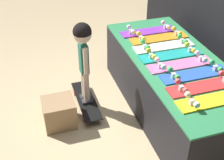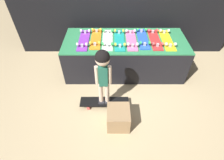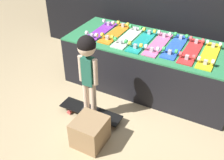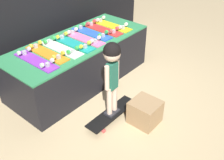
{
  "view_description": "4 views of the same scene",
  "coord_description": "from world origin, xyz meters",
  "px_view_note": "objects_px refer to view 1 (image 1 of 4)",
  "views": [
    {
      "loc": [
        2.52,
        -0.98,
        2.35
      ],
      "look_at": [
        -0.22,
        -0.11,
        0.41
      ],
      "focal_mm": 50.0,
      "sensor_mm": 36.0,
      "label": 1
    },
    {
      "loc": [
        -0.24,
        -2.19,
        2.29
      ],
      "look_at": [
        -0.24,
        -0.12,
        0.32
      ],
      "focal_mm": 28.0,
      "sensor_mm": 36.0,
      "label": 2
    },
    {
      "loc": [
        0.99,
        -2.37,
        2.17
      ],
      "look_at": [
        -0.24,
        -0.07,
        0.38
      ],
      "focal_mm": 42.0,
      "sensor_mm": 36.0,
      "label": 3
    },
    {
      "loc": [
        -2.29,
        -2.0,
        2.29
      ],
      "look_at": [
        -0.16,
        -0.22,
        0.41
      ],
      "focal_mm": 42.0,
      "sensor_mm": 36.0,
      "label": 4
    }
  ],
  "objects_px": {
    "storage_box": "(59,112)",
    "skateboard_purple_on_rack": "(148,31)",
    "skateboard_orange_on_rack": "(159,37)",
    "skateboard_white_on_rack": "(164,45)",
    "skateboard_pink_on_rack": "(180,64)",
    "skateboard_red_on_rack": "(203,86)",
    "child": "(83,49)",
    "skateboard_on_floor": "(86,101)",
    "skateboard_yellow_on_rack": "(215,99)",
    "skateboard_blue_on_rack": "(195,73)",
    "skateboard_teal_on_rack": "(171,54)"
  },
  "relations": [
    {
      "from": "skateboard_orange_on_rack",
      "to": "skateboard_pink_on_rack",
      "type": "distance_m",
      "value": 0.63
    },
    {
      "from": "skateboard_blue_on_rack",
      "to": "skateboard_teal_on_rack",
      "type": "bearing_deg",
      "value": -173.04
    },
    {
      "from": "skateboard_teal_on_rack",
      "to": "skateboard_red_on_rack",
      "type": "distance_m",
      "value": 0.63
    },
    {
      "from": "skateboard_red_on_rack",
      "to": "skateboard_pink_on_rack",
      "type": "bearing_deg",
      "value": -177.96
    },
    {
      "from": "skateboard_blue_on_rack",
      "to": "skateboard_on_floor",
      "type": "bearing_deg",
      "value": -124.96
    },
    {
      "from": "skateboard_teal_on_rack",
      "to": "storage_box",
      "type": "bearing_deg",
      "value": -91.8
    },
    {
      "from": "skateboard_white_on_rack",
      "to": "skateboard_blue_on_rack",
      "type": "distance_m",
      "value": 0.63
    },
    {
      "from": "skateboard_white_on_rack",
      "to": "skateboard_orange_on_rack",
      "type": "bearing_deg",
      "value": 170.52
    },
    {
      "from": "skateboard_purple_on_rack",
      "to": "skateboard_orange_on_rack",
      "type": "xyz_separation_m",
      "value": [
        0.21,
        0.05,
        0.0
      ]
    },
    {
      "from": "skateboard_teal_on_rack",
      "to": "storage_box",
      "type": "xyz_separation_m",
      "value": [
        -0.04,
        -1.26,
        -0.53
      ]
    },
    {
      "from": "skateboard_orange_on_rack",
      "to": "skateboard_pink_on_rack",
      "type": "xyz_separation_m",
      "value": [
        0.63,
        -0.04,
        0.0
      ]
    },
    {
      "from": "skateboard_yellow_on_rack",
      "to": "storage_box",
      "type": "xyz_separation_m",
      "value": [
        -0.88,
        -1.27,
        -0.53
      ]
    },
    {
      "from": "skateboard_red_on_rack",
      "to": "child",
      "type": "relative_size",
      "value": 0.72
    },
    {
      "from": "skateboard_on_floor",
      "to": "storage_box",
      "type": "bearing_deg",
      "value": -58.59
    },
    {
      "from": "skateboard_blue_on_rack",
      "to": "skateboard_on_floor",
      "type": "height_order",
      "value": "skateboard_blue_on_rack"
    },
    {
      "from": "skateboard_purple_on_rack",
      "to": "skateboard_pink_on_rack",
      "type": "distance_m",
      "value": 0.84
    },
    {
      "from": "skateboard_orange_on_rack",
      "to": "child",
      "type": "distance_m",
      "value": 0.98
    },
    {
      "from": "storage_box",
      "to": "skateboard_purple_on_rack",
      "type": "bearing_deg",
      "value": 114.92
    },
    {
      "from": "skateboard_white_on_rack",
      "to": "child",
      "type": "xyz_separation_m",
      "value": [
        -0.04,
        -0.93,
        0.09
      ]
    },
    {
      "from": "skateboard_teal_on_rack",
      "to": "child",
      "type": "relative_size",
      "value": 0.72
    },
    {
      "from": "skateboard_purple_on_rack",
      "to": "skateboard_yellow_on_rack",
      "type": "relative_size",
      "value": 1.0
    },
    {
      "from": "skateboard_red_on_rack",
      "to": "child",
      "type": "bearing_deg",
      "value": -133.39
    },
    {
      "from": "skateboard_on_floor",
      "to": "child",
      "type": "relative_size",
      "value": 0.8
    },
    {
      "from": "skateboard_pink_on_rack",
      "to": "skateboard_blue_on_rack",
      "type": "relative_size",
      "value": 1.0
    },
    {
      "from": "skateboard_blue_on_rack",
      "to": "skateboard_red_on_rack",
      "type": "bearing_deg",
      "value": -7.95
    },
    {
      "from": "skateboard_pink_on_rack",
      "to": "skateboard_red_on_rack",
      "type": "distance_m",
      "value": 0.42
    },
    {
      "from": "skateboard_white_on_rack",
      "to": "skateboard_teal_on_rack",
      "type": "distance_m",
      "value": 0.21
    },
    {
      "from": "child",
      "to": "storage_box",
      "type": "bearing_deg",
      "value": -59.83
    },
    {
      "from": "skateboard_yellow_on_rack",
      "to": "child",
      "type": "relative_size",
      "value": 0.72
    },
    {
      "from": "skateboard_white_on_rack",
      "to": "skateboard_pink_on_rack",
      "type": "height_order",
      "value": "same"
    },
    {
      "from": "skateboard_white_on_rack",
      "to": "skateboard_pink_on_rack",
      "type": "bearing_deg",
      "value": -1.28
    },
    {
      "from": "skateboard_white_on_rack",
      "to": "storage_box",
      "type": "height_order",
      "value": "skateboard_white_on_rack"
    },
    {
      "from": "skateboard_white_on_rack",
      "to": "skateboard_pink_on_rack",
      "type": "distance_m",
      "value": 0.42
    },
    {
      "from": "storage_box",
      "to": "skateboard_white_on_rack",
      "type": "bearing_deg",
      "value": 97.55
    },
    {
      "from": "skateboard_purple_on_rack",
      "to": "skateboard_yellow_on_rack",
      "type": "distance_m",
      "value": 1.47
    },
    {
      "from": "storage_box",
      "to": "skateboard_blue_on_rack",
      "type": "bearing_deg",
      "value": 70.76
    },
    {
      "from": "skateboard_purple_on_rack",
      "to": "skateboard_red_on_rack",
      "type": "relative_size",
      "value": 1.0
    },
    {
      "from": "skateboard_teal_on_rack",
      "to": "skateboard_white_on_rack",
      "type": "bearing_deg",
      "value": 175.54
    },
    {
      "from": "skateboard_red_on_rack",
      "to": "skateboard_on_floor",
      "type": "distance_m",
      "value": 1.42
    },
    {
      "from": "skateboard_purple_on_rack",
      "to": "skateboard_pink_on_rack",
      "type": "xyz_separation_m",
      "value": [
        0.84,
        0.0,
        0.0
      ]
    },
    {
      "from": "skateboard_orange_on_rack",
      "to": "skateboard_blue_on_rack",
      "type": "height_order",
      "value": "same"
    },
    {
      "from": "skateboard_on_floor",
      "to": "storage_box",
      "type": "height_order",
      "value": "storage_box"
    },
    {
      "from": "skateboard_orange_on_rack",
      "to": "skateboard_yellow_on_rack",
      "type": "relative_size",
      "value": 1.0
    },
    {
      "from": "skateboard_blue_on_rack",
      "to": "child",
      "type": "bearing_deg",
      "value": -124.96
    },
    {
      "from": "skateboard_white_on_rack",
      "to": "skateboard_teal_on_rack",
      "type": "relative_size",
      "value": 1.0
    },
    {
      "from": "skateboard_white_on_rack",
      "to": "skateboard_teal_on_rack",
      "type": "bearing_deg",
      "value": -4.46
    },
    {
      "from": "skateboard_pink_on_rack",
      "to": "skateboard_blue_on_rack",
      "type": "xyz_separation_m",
      "value": [
        0.21,
        0.04,
        0.0
      ]
    },
    {
      "from": "skateboard_pink_on_rack",
      "to": "storage_box",
      "type": "relative_size",
      "value": 2.07
    },
    {
      "from": "skateboard_white_on_rack",
      "to": "skateboard_red_on_rack",
      "type": "xyz_separation_m",
      "value": [
        0.84,
        0.01,
        0.0
      ]
    },
    {
      "from": "skateboard_red_on_rack",
      "to": "skateboard_purple_on_rack",
      "type": "bearing_deg",
      "value": -179.18
    }
  ]
}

